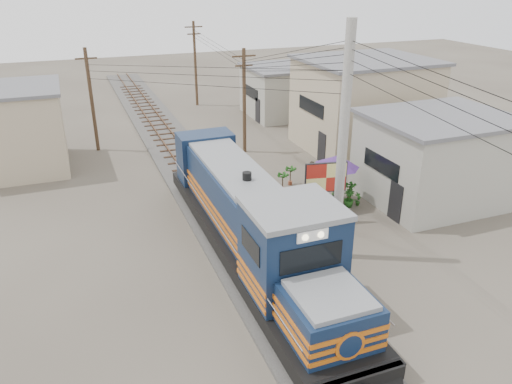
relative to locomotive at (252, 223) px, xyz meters
name	(u,v)px	position (x,y,z in m)	size (l,w,h in m)	color
ground	(256,265)	(0.00, -0.47, -1.84)	(120.00, 120.00, 0.00)	#473F35
ballast	(197,180)	(0.00, 9.53, -1.76)	(3.60, 70.00, 0.16)	#595651
track	(196,177)	(0.00, 9.53, -1.58)	(1.15, 70.00, 0.12)	#51331E
locomotive	(252,223)	(0.00, 0.00, 0.00)	(3.16, 17.24, 4.27)	black
utility_pole_main	(342,149)	(3.50, -0.97, 3.16)	(0.40, 0.40, 10.00)	#9E9B93
wooden_pole_mid	(244,99)	(4.50, 13.53, 1.84)	(1.60, 0.24, 7.00)	#4C3826
wooden_pole_far	(195,62)	(4.80, 27.53, 2.09)	(1.60, 0.24, 7.50)	#4C3826
wooden_pole_left	(91,98)	(-5.00, 17.53, 1.84)	(1.60, 0.24, 7.00)	#4C3826
power_lines	(194,56)	(-0.14, 8.02, 5.72)	(9.65, 19.00, 3.30)	black
shophouse_front	(437,158)	(11.50, 2.53, 0.52)	(7.35, 6.30, 4.70)	#99978B
shophouse_mid	(363,104)	(12.50, 11.53, 1.27)	(8.40, 7.35, 6.20)	tan
shophouse_back	(284,91)	(11.00, 21.53, 0.27)	(6.30, 6.30, 4.20)	#99978B
shophouse_left	(12,129)	(-10.00, 15.53, 0.77)	(6.30, 6.30, 5.20)	tan
billboard	(326,179)	(4.54, 2.05, 0.51)	(2.05, 0.52, 3.19)	#99999E
market_umbrella	(336,162)	(6.04, 3.76, 0.60)	(3.26, 3.26, 2.78)	black
vendor	(311,173)	(6.09, 6.54, -1.09)	(0.55, 0.36, 1.51)	black
plant_nursery	(323,196)	(5.58, 4.02, -1.41)	(3.45, 2.98, 1.11)	#1C4D16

